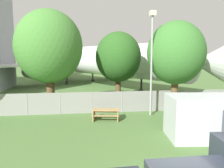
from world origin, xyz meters
TOP-DOWN VIEW (x-y plane):
  - perimeter_fence at (0.00, 11.15)m, footprint 56.07×0.07m
  - airplane at (-2.97, 30.70)m, footprint 35.41×42.78m
  - portable_cabin at (3.76, 4.79)m, footprint 4.55×2.87m
  - picnic_bench_near_cabin at (-1.57, 9.18)m, footprint 2.17×1.69m
  - tree_near_hangar at (4.36, 10.70)m, footprint 4.70×4.70m
  - tree_behind_benches at (-5.94, 12.23)m, footprint 5.50×5.50m
  - tree_far_right at (0.25, 14.83)m, footprint 4.46×4.46m
  - light_mast at (2.09, 9.97)m, footprint 0.44×0.44m

SIDE VIEW (x-z plane):
  - picnic_bench_near_cabin at x=-1.57m, z-range 0.10..0.86m
  - perimeter_fence at x=0.00m, z-range 0.00..1.76m
  - portable_cabin at x=3.76m, z-range 0.00..2.45m
  - airplane at x=-2.97m, z-range -2.43..10.37m
  - tree_far_right at x=0.25m, z-range 1.04..8.07m
  - tree_near_hangar at x=4.36m, z-range 1.15..8.66m
  - light_mast at x=2.09m, z-range 0.87..8.94m
  - tree_behind_benches at x=-5.94m, z-range 1.18..9.65m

